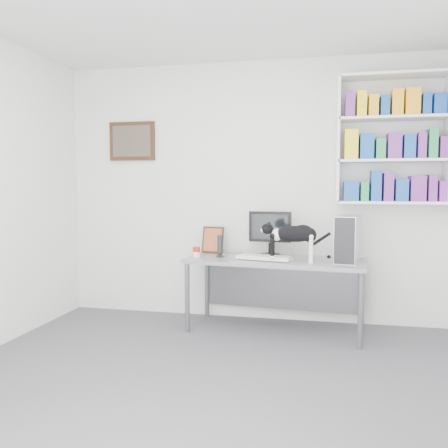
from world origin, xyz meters
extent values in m
cube|color=#515156|center=(0.00, 0.00, 0.01)|extent=(4.00, 4.00, 0.01)
cube|color=silver|center=(0.00, 2.00, 1.35)|extent=(4.00, 0.01, 2.70)
cube|color=silver|center=(1.40, 1.85, 1.85)|extent=(1.03, 0.28, 1.24)
cube|color=#3F2014|center=(-1.30, 1.97, 1.90)|extent=(0.52, 0.04, 0.42)
cube|color=slate|center=(0.33, 1.56, 0.35)|extent=(1.75, 0.82, 0.71)
cube|color=black|center=(0.25, 1.78, 0.93)|extent=(0.44, 0.24, 0.46)
cube|color=silver|center=(0.23, 1.49, 0.73)|extent=(0.55, 0.30, 0.04)
cube|color=#A5A6AA|center=(1.00, 1.56, 0.92)|extent=(0.26, 0.45, 0.43)
cylinder|color=black|center=(-0.22, 1.58, 0.82)|extent=(0.12, 0.12, 0.23)
cube|color=#3F2014|center=(-0.36, 1.85, 0.85)|extent=(0.24, 0.13, 0.29)
cylinder|color=#A4220E|center=(-0.45, 1.51, 0.76)|extent=(0.09, 0.09, 0.10)
camera|label=1|loc=(0.80, -2.95, 1.40)|focal=38.00mm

